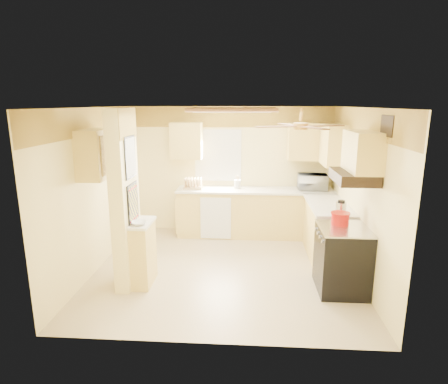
# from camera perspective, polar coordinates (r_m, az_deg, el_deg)

# --- Properties ---
(floor) EXTENTS (4.00, 4.00, 0.00)m
(floor) POSITION_cam_1_polar(r_m,az_deg,el_deg) (6.05, 0.05, -11.63)
(floor) COLOR tan
(floor) RESTS_ON ground
(ceiling) EXTENTS (4.00, 4.00, 0.00)m
(ceiling) POSITION_cam_1_polar(r_m,az_deg,el_deg) (5.48, 0.05, 12.76)
(ceiling) COLOR white
(ceiling) RESTS_ON wall_back
(wall_back) EXTENTS (4.00, 0.00, 4.00)m
(wall_back) POSITION_cam_1_polar(r_m,az_deg,el_deg) (7.50, 1.01, 3.33)
(wall_back) COLOR #FFEA9B
(wall_back) RESTS_ON floor
(wall_front) EXTENTS (4.00, 0.00, 4.00)m
(wall_front) POSITION_cam_1_polar(r_m,az_deg,el_deg) (3.82, -1.84, -6.67)
(wall_front) COLOR #FFEA9B
(wall_front) RESTS_ON floor
(wall_left) EXTENTS (0.00, 3.80, 3.80)m
(wall_left) POSITION_cam_1_polar(r_m,az_deg,el_deg) (6.10, -19.04, 0.25)
(wall_left) COLOR #FFEA9B
(wall_left) RESTS_ON floor
(wall_right) EXTENTS (0.00, 3.80, 3.80)m
(wall_right) POSITION_cam_1_polar(r_m,az_deg,el_deg) (5.86, 19.96, -0.35)
(wall_right) COLOR #FFEA9B
(wall_right) RESTS_ON floor
(wallpaper_border) EXTENTS (4.00, 0.02, 0.40)m
(wallpaper_border) POSITION_cam_1_polar(r_m,az_deg,el_deg) (7.36, 1.04, 11.37)
(wallpaper_border) COLOR gold
(wallpaper_border) RESTS_ON wall_back
(partition_column) EXTENTS (0.20, 0.70, 2.50)m
(partition_column) POSITION_cam_1_polar(r_m,az_deg,el_deg) (5.37, -14.87, -1.18)
(partition_column) COLOR #FFEA9B
(partition_column) RESTS_ON floor
(partition_ledge) EXTENTS (0.25, 0.55, 0.90)m
(partition_ledge) POSITION_cam_1_polar(r_m,az_deg,el_deg) (5.56, -12.20, -9.24)
(partition_ledge) COLOR #D9BE67
(partition_ledge) RESTS_ON floor
(ledge_top) EXTENTS (0.28, 0.58, 0.04)m
(ledge_top) POSITION_cam_1_polar(r_m,az_deg,el_deg) (5.40, -12.44, -4.62)
(ledge_top) COLOR silver
(ledge_top) RESTS_ON partition_ledge
(lower_cabinets_back) EXTENTS (3.00, 0.60, 0.90)m
(lower_cabinets_back) POSITION_cam_1_polar(r_m,az_deg,el_deg) (7.38, 4.76, -3.26)
(lower_cabinets_back) COLOR #D9BE67
(lower_cabinets_back) RESTS_ON floor
(lower_cabinets_right) EXTENTS (0.60, 1.40, 0.90)m
(lower_cabinets_right) POSITION_cam_1_polar(r_m,az_deg,el_deg) (6.57, 15.46, -5.86)
(lower_cabinets_right) COLOR #D9BE67
(lower_cabinets_right) RESTS_ON floor
(countertop_back) EXTENTS (3.04, 0.64, 0.04)m
(countertop_back) POSITION_cam_1_polar(r_m,az_deg,el_deg) (7.25, 4.83, 0.27)
(countertop_back) COLOR silver
(countertop_back) RESTS_ON lower_cabinets_back
(countertop_right) EXTENTS (0.64, 1.44, 0.04)m
(countertop_right) POSITION_cam_1_polar(r_m,az_deg,el_deg) (6.43, 15.63, -1.90)
(countertop_right) COLOR silver
(countertop_right) RESTS_ON lower_cabinets_right
(dishwasher_panel) EXTENTS (0.58, 0.02, 0.80)m
(dishwasher_panel) POSITION_cam_1_polar(r_m,az_deg,el_deg) (7.11, -1.28, -4.03)
(dishwasher_panel) COLOR white
(dishwasher_panel) RESTS_ON lower_cabinets_back
(window) EXTENTS (0.92, 0.02, 1.02)m
(window) POSITION_cam_1_polar(r_m,az_deg,el_deg) (7.45, -0.91, 5.60)
(window) COLOR white
(window) RESTS_ON wall_back
(upper_cab_back_left) EXTENTS (0.60, 0.35, 0.70)m
(upper_cab_back_left) POSITION_cam_1_polar(r_m,az_deg,el_deg) (7.33, -5.75, 7.77)
(upper_cab_back_left) COLOR #D9BE67
(upper_cab_back_left) RESTS_ON wall_back
(upper_cab_back_right) EXTENTS (0.90, 0.35, 0.70)m
(upper_cab_back_right) POSITION_cam_1_polar(r_m,az_deg,el_deg) (7.33, 13.26, 7.48)
(upper_cab_back_right) COLOR #D9BE67
(upper_cab_back_right) RESTS_ON wall_back
(upper_cab_right) EXTENTS (0.35, 1.00, 0.70)m
(upper_cab_right) POSITION_cam_1_polar(r_m,az_deg,el_deg) (6.92, 16.15, 6.98)
(upper_cab_right) COLOR #D9BE67
(upper_cab_right) RESTS_ON wall_right
(upper_cab_left_wall) EXTENTS (0.35, 0.75, 0.70)m
(upper_cab_left_wall) POSITION_cam_1_polar(r_m,az_deg,el_deg) (5.71, -18.83, 5.53)
(upper_cab_left_wall) COLOR #D9BE67
(upper_cab_left_wall) RESTS_ON wall_left
(upper_cab_over_stove) EXTENTS (0.35, 0.76, 0.52)m
(upper_cab_over_stove) POSITION_cam_1_polar(r_m,az_deg,el_deg) (5.17, 20.35, 5.78)
(upper_cab_over_stove) COLOR #D9BE67
(upper_cab_over_stove) RESTS_ON wall_right
(stove) EXTENTS (0.68, 0.77, 0.92)m
(stove) POSITION_cam_1_polar(r_m,az_deg,el_deg) (5.51, 17.51, -9.67)
(stove) COLOR black
(stove) RESTS_ON floor
(range_hood) EXTENTS (0.50, 0.76, 0.14)m
(range_hood) POSITION_cam_1_polar(r_m,az_deg,el_deg) (5.20, 19.16, 2.22)
(range_hood) COLOR black
(range_hood) RESTS_ON upper_cab_over_stove
(poster_menu) EXTENTS (0.02, 0.42, 0.57)m
(poster_menu) POSITION_cam_1_polar(r_m,az_deg,el_deg) (5.22, -14.10, 5.17)
(poster_menu) COLOR black
(poster_menu) RESTS_ON partition_column
(poster_nashville) EXTENTS (0.02, 0.42, 0.57)m
(poster_nashville) POSITION_cam_1_polar(r_m,az_deg,el_deg) (5.35, -13.70, -1.73)
(poster_nashville) COLOR black
(poster_nashville) RESTS_ON partition_column
(ceiling_light_panel) EXTENTS (1.35, 0.95, 0.06)m
(ceiling_light_panel) POSITION_cam_1_polar(r_m,az_deg,el_deg) (5.98, 1.36, 12.39)
(ceiling_light_panel) COLOR brown
(ceiling_light_panel) RESTS_ON ceiling
(ceiling_fan) EXTENTS (1.15, 1.15, 0.26)m
(ceiling_fan) POSITION_cam_1_polar(r_m,az_deg,el_deg) (4.82, 11.61, 9.86)
(ceiling_fan) COLOR gold
(ceiling_fan) RESTS_ON ceiling
(vent_grate) EXTENTS (0.02, 0.40, 0.25)m
(vent_grate) POSITION_cam_1_polar(r_m,az_deg,el_deg) (4.86, 23.62, 9.22)
(vent_grate) COLOR black
(vent_grate) RESTS_ON wall_right
(microwave) EXTENTS (0.55, 0.37, 0.30)m
(microwave) POSITION_cam_1_polar(r_m,az_deg,el_deg) (7.36, 13.33, 1.51)
(microwave) COLOR white
(microwave) RESTS_ON countertop_back
(bowl) EXTENTS (0.26, 0.26, 0.05)m
(bowl) POSITION_cam_1_polar(r_m,az_deg,el_deg) (5.25, -12.81, -4.63)
(bowl) COLOR white
(bowl) RESTS_ON ledge_top
(dutch_oven) EXTENTS (0.26, 0.26, 0.17)m
(dutch_oven) POSITION_cam_1_polar(r_m,az_deg,el_deg) (5.44, 17.29, -3.85)
(dutch_oven) COLOR #AC100B
(dutch_oven) RESTS_ON stove
(kettle) EXTENTS (0.15, 0.15, 0.24)m
(kettle) POSITION_cam_1_polar(r_m,az_deg,el_deg) (5.76, 17.38, -2.45)
(kettle) COLOR silver
(kettle) RESTS_ON countertop_right
(dish_rack) EXTENTS (0.35, 0.26, 0.20)m
(dish_rack) POSITION_cam_1_polar(r_m,az_deg,el_deg) (7.30, -4.76, 1.11)
(dish_rack) COLOR #DEB780
(dish_rack) RESTS_ON countertop_back
(utensil_crock) EXTENTS (0.12, 0.12, 0.25)m
(utensil_crock) POSITION_cam_1_polar(r_m,az_deg,el_deg) (7.31, 2.06, 1.24)
(utensil_crock) COLOR white
(utensil_crock) RESTS_ON countertop_back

